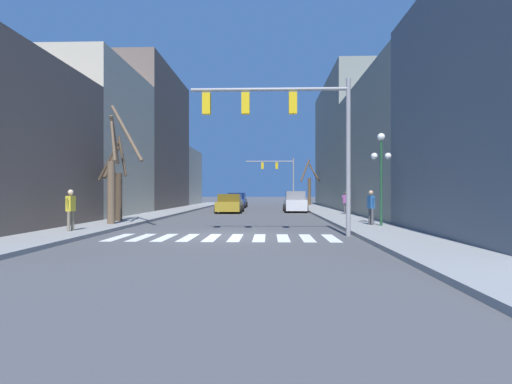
{
  "coord_description": "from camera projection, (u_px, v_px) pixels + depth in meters",
  "views": [
    {
      "loc": [
        1.72,
        -15.52,
        1.75
      ],
      "look_at": [
        0.2,
        30.66,
        1.72
      ],
      "focal_mm": 28.0,
      "sensor_mm": 36.0,
      "label": 1
    }
  ],
  "objects": [
    {
      "name": "traffic_signal_near",
      "position": [
        289.0,
        120.0,
        15.74
      ],
      "size": [
        6.31,
        0.28,
        6.2
      ],
      "color": "gray",
      "rests_on": "ground_plane"
    },
    {
      "name": "traffic_signal_far",
      "position": [
        280.0,
        171.0,
        51.09
      ],
      "size": [
        6.2,
        0.28,
        6.04
      ],
      "color": "gray",
      "rests_on": "ground_plane"
    },
    {
      "name": "sidewalk_right",
      "position": [
        391.0,
        235.0,
        15.36
      ],
      "size": [
        2.66,
        90.0,
        0.15
      ],
      "color": "gray",
      "rests_on": "ground_plane"
    },
    {
      "name": "pedestrian_on_right_sidewalk",
      "position": [
        371.0,
        204.0,
        19.26
      ],
      "size": [
        0.29,
        0.71,
        1.66
      ],
      "rotation": [
        0.0,
        0.0,
        1.78
      ],
      "color": "#4C4C51",
      "rests_on": "sidewalk_right"
    },
    {
      "name": "street_tree_right_mid",
      "position": [
        114.0,
        174.0,
        19.8
      ],
      "size": [
        2.21,
        2.55,
        5.93
      ],
      "color": "brown",
      "rests_on": "sidewalk_left"
    },
    {
      "name": "building_row_left",
      "position": [
        122.0,
        149.0,
        33.86
      ],
      "size": [
        6.0,
        46.34,
        13.7
      ],
      "color": "#66564C",
      "rests_on": "ground_plane"
    },
    {
      "name": "street_tree_right_near",
      "position": [
        117.0,
        183.0,
        21.83
      ],
      "size": [
        1.95,
        2.43,
        4.66
      ],
      "color": "#473828",
      "rests_on": "sidewalk_left"
    },
    {
      "name": "street_lamp_right_corner",
      "position": [
        381.0,
        160.0,
        18.8
      ],
      "size": [
        0.95,
        0.36,
        4.37
      ],
      "color": "#1E4C2D",
      "rests_on": "sidewalk_right"
    },
    {
      "name": "sidewalk_left",
      "position": [
        64.0,
        234.0,
        15.78
      ],
      "size": [
        2.66,
        90.0,
        0.15
      ],
      "color": "gray",
      "rests_on": "ground_plane"
    },
    {
      "name": "car_driving_toward_lane",
      "position": [
        237.0,
        201.0,
        43.78
      ],
      "size": [
        2.19,
        4.7,
        1.63
      ],
      "rotation": [
        0.0,
        0.0,
        -1.57
      ],
      "color": "navy",
      "rests_on": "ground_plane"
    },
    {
      "name": "pedestrian_near_right_corner",
      "position": [
        346.0,
        201.0,
        28.32
      ],
      "size": [
        0.6,
        0.5,
        1.63
      ],
      "rotation": [
        0.0,
        0.0,
        2.48
      ],
      "color": "#4C4C51",
      "rests_on": "sidewalk_right"
    },
    {
      "name": "street_tree_right_far",
      "position": [
        309.0,
        185.0,
        47.72
      ],
      "size": [
        2.4,
        1.43,
        5.51
      ],
      "color": "brown",
      "rests_on": "sidewalk_right"
    },
    {
      "name": "building_row_right",
      "position": [
        380.0,
        143.0,
        32.33
      ],
      "size": [
        6.0,
        42.61,
        13.46
      ],
      "color": "#515B66",
      "rests_on": "ground_plane"
    },
    {
      "name": "pedestrian_on_left_sidewalk",
      "position": [
        71.0,
        206.0,
        16.3
      ],
      "size": [
        0.24,
        0.73,
        1.69
      ],
      "rotation": [
        0.0,
        0.0,
        4.65
      ],
      "color": "#7A705B",
      "rests_on": "sidewalk_left"
    },
    {
      "name": "ground_plane",
      "position": [
        225.0,
        236.0,
        15.57
      ],
      "size": [
        240.0,
        240.0,
        0.0
      ],
      "primitive_type": "plane",
      "color": "#4C4C4F"
    },
    {
      "name": "crosswalk_stripes",
      "position": [
        224.0,
        238.0,
        15.13
      ],
      "size": [
        8.55,
        2.6,
        0.01
      ],
      "color": "white",
      "rests_on": "ground_plane"
    },
    {
      "name": "car_parked_right_far",
      "position": [
        230.0,
        204.0,
        33.42
      ],
      "size": [
        2.21,
        4.68,
        1.56
      ],
      "rotation": [
        0.0,
        0.0,
        -1.57
      ],
      "color": "#A38423",
      "rests_on": "ground_plane"
    },
    {
      "name": "car_parked_right_mid",
      "position": [
        295.0,
        202.0,
        34.48
      ],
      "size": [
        1.99,
        4.37,
        1.79
      ],
      "rotation": [
        0.0,
        0.0,
        1.57
      ],
      "color": "silver",
      "rests_on": "ground_plane"
    }
  ]
}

